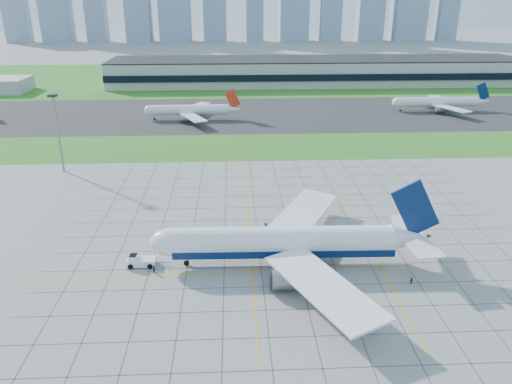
% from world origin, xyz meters
% --- Properties ---
extents(ground, '(1400.00, 1400.00, 0.00)m').
position_xyz_m(ground, '(0.00, 0.00, 0.00)').
color(ground, '#999994').
rests_on(ground, ground).
extents(grass_median, '(700.00, 35.00, 0.04)m').
position_xyz_m(grass_median, '(0.00, 90.00, 0.02)').
color(grass_median, '#337220').
rests_on(grass_median, ground).
extents(asphalt_taxiway, '(700.00, 75.00, 0.04)m').
position_xyz_m(asphalt_taxiway, '(0.00, 145.00, 0.03)').
color(asphalt_taxiway, '#383838').
rests_on(asphalt_taxiway, ground).
extents(grass_far, '(700.00, 145.00, 0.04)m').
position_xyz_m(grass_far, '(0.00, 255.00, 0.02)').
color(grass_far, '#337220').
rests_on(grass_far, ground).
extents(apron_markings, '(120.00, 130.00, 0.03)m').
position_xyz_m(apron_markings, '(0.43, 11.09, 0.02)').
color(apron_markings, '#474744').
rests_on(apron_markings, ground).
extents(terminal, '(260.00, 43.00, 15.80)m').
position_xyz_m(terminal, '(40.00, 229.87, 7.89)').
color(terminal, '#B7B7B2').
rests_on(terminal, ground).
extents(light_mast, '(2.50, 2.50, 25.60)m').
position_xyz_m(light_mast, '(-70.00, 65.00, 16.18)').
color(light_mast, gray).
rests_on(light_mast, ground).
extents(airliner, '(62.09, 62.91, 19.54)m').
position_xyz_m(airliner, '(-2.70, 0.92, 5.34)').
color(airliner, white).
rests_on(airliner, ground).
extents(pushback_tug, '(9.17, 3.33, 2.55)m').
position_xyz_m(pushback_tug, '(-34.34, 1.77, 1.13)').
color(pushback_tug, white).
rests_on(pushback_tug, ground).
extents(crew_near, '(0.80, 0.83, 1.91)m').
position_xyz_m(crew_near, '(-30.78, -1.65, 0.96)').
color(crew_near, black).
rests_on(crew_near, ground).
extents(crew_far, '(0.86, 0.73, 1.56)m').
position_xyz_m(crew_far, '(22.34, -8.41, 0.78)').
color(crew_far, black).
rests_on(crew_far, ground).
extents(distant_jet_1, '(42.22, 42.66, 14.08)m').
position_xyz_m(distant_jet_1, '(-33.13, 135.32, 4.49)').
color(distant_jet_1, white).
rests_on(distant_jet_1, ground).
extents(distant_jet_2, '(46.48, 42.66, 14.08)m').
position_xyz_m(distant_jet_2, '(88.66, 147.59, 4.49)').
color(distant_jet_2, white).
rests_on(distant_jet_2, ground).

